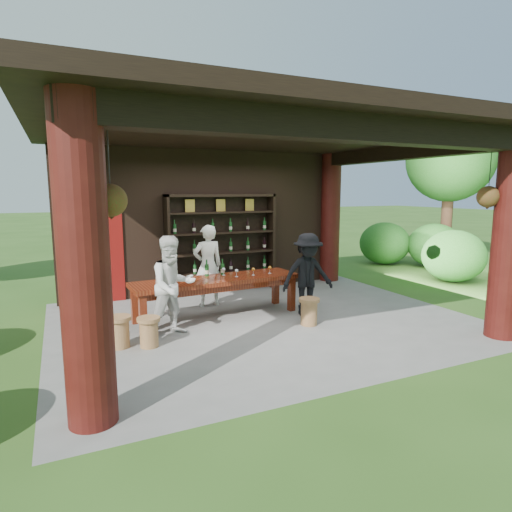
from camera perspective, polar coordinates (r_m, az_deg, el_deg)
name	(u,v)px	position (r m, az deg, el deg)	size (l,w,h in m)	color
ground	(265,320)	(7.99, 1.21, -8.57)	(90.00, 90.00, 0.00)	#2D5119
pavilion	(255,204)	(8.02, -0.17, 6.96)	(7.50, 6.00, 3.60)	slate
wine_shelf	(222,244)	(9.99, -4.58, 1.66)	(2.61, 0.40, 2.30)	black
tasting_table	(217,284)	(8.10, -5.24, -3.76)	(3.23, 1.01, 0.75)	#52170B
stool_near_left	(149,331)	(6.84, -14.09, -9.71)	(0.35, 0.35, 0.47)	olive
stool_near_right	(309,311)	(7.73, 7.09, -7.26)	(0.37, 0.37, 0.49)	olive
stool_far_left	(119,331)	(6.93, -17.75, -9.50)	(0.37, 0.37, 0.49)	olive
host	(208,266)	(8.87, -6.44, -1.28)	(0.61, 0.40, 1.69)	white
guest_woman	(173,286)	(7.16, -11.04, -3.93)	(0.81, 0.63, 1.66)	silver
guest_man	(307,275)	(8.21, 6.88, -2.48)	(1.02, 0.59, 1.58)	black
table_bottles	(212,267)	(8.30, -5.88, -1.53)	(0.40, 0.15, 0.31)	#194C1E
table_glasses	(246,271)	(8.30, -1.35, -2.05)	(0.97, 0.30, 0.15)	silver
napkin_basket	(165,281)	(7.62, -12.10, -3.26)	(0.26, 0.18, 0.14)	#BF6672
shrubs	(349,269)	(10.32, 12.27, -1.64)	(14.64, 7.72, 1.36)	#194C14
trees	(374,149)	(11.05, 15.52, 13.57)	(21.10, 11.89, 4.80)	#3F2819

